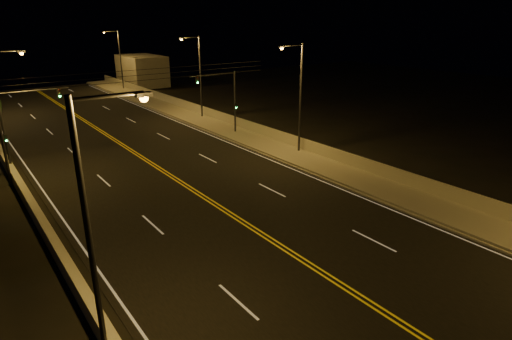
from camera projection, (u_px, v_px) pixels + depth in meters
road at (214, 203)px, 28.16m from camera, size 18.00×120.00×0.02m
sidewalk at (330, 169)px, 34.14m from camera, size 3.60×120.00×0.30m
curb at (313, 174)px, 33.12m from camera, size 0.14×120.00×0.15m
parapet_wall at (344, 157)px, 34.84m from camera, size 0.30×120.00×1.00m
jersey_barrier at (52, 241)px, 22.48m from camera, size 0.45×120.00×0.96m
distant_building_right at (142, 71)px, 75.74m from camera, size 6.00×10.00×5.18m
parapet_rail at (345, 151)px, 34.66m from camera, size 0.06×120.00×0.06m
lane_markings at (214, 204)px, 28.10m from camera, size 17.32×116.00×0.00m
streetlight_1 at (298, 93)px, 36.41m from camera, size 2.55×0.28×9.56m
streetlight_2 at (198, 72)px, 49.60m from camera, size 2.55×0.28×9.56m
streetlight_3 at (119, 56)px, 69.69m from camera, size 2.55×0.28×9.56m
streetlight_4 at (96, 223)px, 13.40m from camera, size 2.55×0.28×9.56m
streetlight_5 at (1, 110)px, 29.63m from camera, size 2.55×0.28×9.56m
traffic_signal_right at (227, 96)px, 42.89m from camera, size 5.11×0.31×6.51m
traffic_signal_left at (17, 122)px, 32.35m from camera, size 5.11×0.31×6.51m
overhead_wires at (147, 75)px, 32.86m from camera, size 22.00×0.03×0.83m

